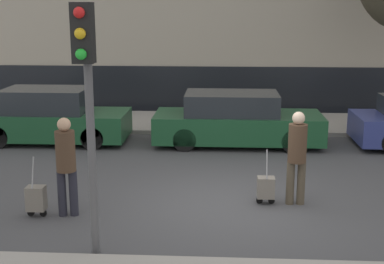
{
  "coord_description": "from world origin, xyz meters",
  "views": [
    {
      "loc": [
        -0.2,
        -9.53,
        3.58
      ],
      "look_at": [
        -0.87,
        1.8,
        0.95
      ],
      "focal_mm": 50.0,
      "sensor_mm": 36.0,
      "label": 1
    }
  ],
  "objects_px": {
    "pedestrian_right": "(297,152)",
    "trolley_right": "(266,188)",
    "pedestrian_left": "(66,161)",
    "parked_bicycle": "(251,112)",
    "parked_car_0": "(51,117)",
    "parked_car_1": "(236,121)",
    "traffic_light": "(86,81)",
    "trolley_left": "(36,198)"
  },
  "relations": [
    {
      "from": "parked_car_1",
      "to": "traffic_light",
      "type": "xyz_separation_m",
      "value": [
        -2.23,
        -6.85,
        1.96
      ]
    },
    {
      "from": "parked_car_0",
      "to": "trolley_right",
      "type": "bearing_deg",
      "value": -39.14
    },
    {
      "from": "pedestrian_left",
      "to": "trolley_right",
      "type": "relative_size",
      "value": 1.67
    },
    {
      "from": "parked_car_0",
      "to": "pedestrian_right",
      "type": "bearing_deg",
      "value": -36.39
    },
    {
      "from": "parked_car_0",
      "to": "parked_car_1",
      "type": "distance_m",
      "value": 5.03
    },
    {
      "from": "parked_car_0",
      "to": "trolley_left",
      "type": "relative_size",
      "value": 3.72
    },
    {
      "from": "parked_car_1",
      "to": "pedestrian_left",
      "type": "height_order",
      "value": "pedestrian_left"
    },
    {
      "from": "parked_car_1",
      "to": "pedestrian_left",
      "type": "bearing_deg",
      "value": -120.2
    },
    {
      "from": "pedestrian_right",
      "to": "parked_bicycle",
      "type": "height_order",
      "value": "pedestrian_right"
    },
    {
      "from": "parked_car_1",
      "to": "trolley_left",
      "type": "xyz_separation_m",
      "value": [
        -3.61,
        -5.34,
        -0.32
      ]
    },
    {
      "from": "trolley_right",
      "to": "parked_bicycle",
      "type": "bearing_deg",
      "value": 89.59
    },
    {
      "from": "traffic_light",
      "to": "parked_bicycle",
      "type": "bearing_deg",
      "value": 73.05
    },
    {
      "from": "trolley_left",
      "to": "traffic_light",
      "type": "xyz_separation_m",
      "value": [
        1.38,
        -1.51,
        2.28
      ]
    },
    {
      "from": "parked_bicycle",
      "to": "pedestrian_right",
      "type": "bearing_deg",
      "value": -85.63
    },
    {
      "from": "pedestrian_left",
      "to": "pedestrian_right",
      "type": "distance_m",
      "value": 4.16
    },
    {
      "from": "parked_car_0",
      "to": "parked_car_1",
      "type": "height_order",
      "value": "parked_car_0"
    },
    {
      "from": "parked_car_0",
      "to": "parked_bicycle",
      "type": "distance_m",
      "value": 5.94
    },
    {
      "from": "trolley_left",
      "to": "traffic_light",
      "type": "bearing_deg",
      "value": -47.51
    },
    {
      "from": "trolley_right",
      "to": "parked_bicycle",
      "type": "xyz_separation_m",
      "value": [
        0.05,
        6.59,
        0.18
      ]
    },
    {
      "from": "trolley_right",
      "to": "parked_bicycle",
      "type": "distance_m",
      "value": 6.6
    },
    {
      "from": "parked_bicycle",
      "to": "trolley_right",
      "type": "bearing_deg",
      "value": -90.41
    },
    {
      "from": "pedestrian_right",
      "to": "trolley_left",
      "type": "bearing_deg",
      "value": -170.78
    },
    {
      "from": "parked_car_1",
      "to": "parked_bicycle",
      "type": "xyz_separation_m",
      "value": [
        0.51,
        2.12,
        -0.17
      ]
    },
    {
      "from": "traffic_light",
      "to": "pedestrian_left",
      "type": "bearing_deg",
      "value": 117.79
    },
    {
      "from": "parked_car_0",
      "to": "traffic_light",
      "type": "distance_m",
      "value": 7.65
    },
    {
      "from": "parked_car_1",
      "to": "pedestrian_right",
      "type": "height_order",
      "value": "pedestrian_right"
    },
    {
      "from": "parked_car_0",
      "to": "traffic_light",
      "type": "bearing_deg",
      "value": -67.75
    },
    {
      "from": "parked_car_0",
      "to": "parked_car_1",
      "type": "xyz_separation_m",
      "value": [
        5.03,
        0.0,
        -0.02
      ]
    },
    {
      "from": "trolley_left",
      "to": "traffic_light",
      "type": "relative_size",
      "value": 0.3
    },
    {
      "from": "trolley_left",
      "to": "parked_bicycle",
      "type": "bearing_deg",
      "value": 61.12
    },
    {
      "from": "pedestrian_left",
      "to": "pedestrian_right",
      "type": "relative_size",
      "value": 1.0
    },
    {
      "from": "pedestrian_right",
      "to": "trolley_right",
      "type": "xyz_separation_m",
      "value": [
        -0.55,
        -0.02,
        -0.69
      ]
    },
    {
      "from": "parked_car_0",
      "to": "pedestrian_left",
      "type": "relative_size",
      "value": 2.3
    },
    {
      "from": "pedestrian_left",
      "to": "traffic_light",
      "type": "height_order",
      "value": "traffic_light"
    },
    {
      "from": "trolley_left",
      "to": "pedestrian_right",
      "type": "height_order",
      "value": "pedestrian_right"
    },
    {
      "from": "pedestrian_left",
      "to": "pedestrian_right",
      "type": "bearing_deg",
      "value": 2.78
    },
    {
      "from": "pedestrian_right",
      "to": "trolley_right",
      "type": "bearing_deg",
      "value": -179.92
    },
    {
      "from": "parked_car_0",
      "to": "parked_bicycle",
      "type": "relative_size",
      "value": 2.29
    },
    {
      "from": "pedestrian_left",
      "to": "trolley_right",
      "type": "xyz_separation_m",
      "value": [
        3.53,
        0.79,
        -0.69
      ]
    },
    {
      "from": "parked_car_0",
      "to": "traffic_light",
      "type": "xyz_separation_m",
      "value": [
        2.8,
        -6.85,
        1.93
      ]
    },
    {
      "from": "pedestrian_right",
      "to": "trolley_right",
      "type": "relative_size",
      "value": 1.67
    },
    {
      "from": "trolley_right",
      "to": "traffic_light",
      "type": "distance_m",
      "value": 4.26
    }
  ]
}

